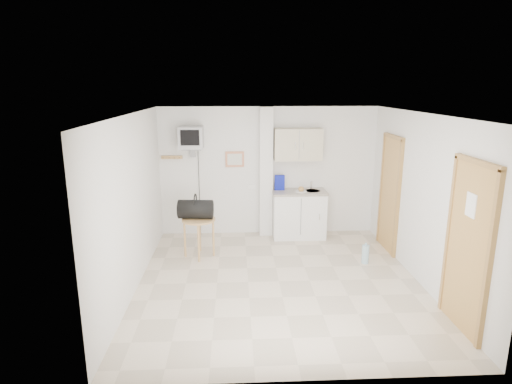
{
  "coord_description": "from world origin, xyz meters",
  "views": [
    {
      "loc": [
        -0.64,
        -5.92,
        2.88
      ],
      "look_at": [
        -0.32,
        0.6,
        1.25
      ],
      "focal_mm": 30.0,
      "sensor_mm": 36.0,
      "label": 1
    }
  ],
  "objects_px": {
    "crt_television": "(191,138)",
    "round_table": "(199,224)",
    "water_bottle": "(365,254)",
    "duffel_bag": "(196,209)"
  },
  "relations": [
    {
      "from": "crt_television",
      "to": "water_bottle",
      "type": "relative_size",
      "value": 6.11
    },
    {
      "from": "duffel_bag",
      "to": "water_bottle",
      "type": "distance_m",
      "value": 2.94
    },
    {
      "from": "crt_television",
      "to": "round_table",
      "type": "bearing_deg",
      "value": -79.84
    },
    {
      "from": "crt_television",
      "to": "water_bottle",
      "type": "bearing_deg",
      "value": -25.4
    },
    {
      "from": "duffel_bag",
      "to": "water_bottle",
      "type": "relative_size",
      "value": 1.72
    },
    {
      "from": "round_table",
      "to": "crt_television",
      "type": "bearing_deg",
      "value": 100.16
    },
    {
      "from": "duffel_bag",
      "to": "water_bottle",
      "type": "bearing_deg",
      "value": -4.62
    },
    {
      "from": "round_table",
      "to": "water_bottle",
      "type": "height_order",
      "value": "round_table"
    },
    {
      "from": "crt_television",
      "to": "round_table",
      "type": "distance_m",
      "value": 1.68
    },
    {
      "from": "crt_television",
      "to": "round_table",
      "type": "height_order",
      "value": "crt_television"
    }
  ]
}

